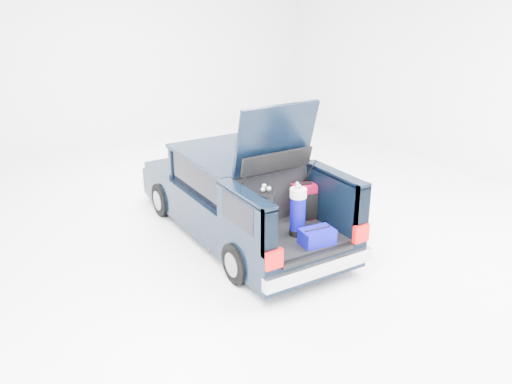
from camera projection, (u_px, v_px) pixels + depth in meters
ground at (241, 234)px, 9.29m from camera, size 14.00×14.00×0.00m
car at (237, 196)px, 9.13m from camera, size 1.87×4.65×2.47m
red_suitcase at (304, 202)px, 8.34m from camera, size 0.40×0.30×0.60m
black_golf_bag at (266, 219)px, 7.46m from camera, size 0.25×0.32×0.89m
blue_golf_bag at (298, 211)px, 7.79m from camera, size 0.27×0.27×0.81m
blue_duffel at (317, 237)px, 7.60m from camera, size 0.49×0.35×0.25m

